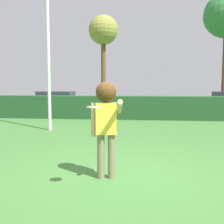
{
  "coord_description": "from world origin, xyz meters",
  "views": [
    {
      "loc": [
        0.4,
        -5.31,
        1.78
      ],
      "look_at": [
        -0.27,
        0.88,
        1.15
      ],
      "focal_mm": 45.92,
      "sensor_mm": 36.0,
      "label": 1
    }
  ],
  "objects_px": {
    "person": "(106,115)",
    "frisbee": "(93,107)",
    "lamppost": "(48,34)",
    "maple_tree": "(103,32)",
    "parked_car_green": "(56,100)"
  },
  "relations": [
    {
      "from": "person",
      "to": "maple_tree",
      "type": "xyz_separation_m",
      "value": [
        -2.61,
        18.38,
        4.7
      ]
    },
    {
      "from": "parked_car_green",
      "to": "maple_tree",
      "type": "distance_m",
      "value": 7.91
    },
    {
      "from": "frisbee",
      "to": "parked_car_green",
      "type": "bearing_deg",
      "value": 109.52
    },
    {
      "from": "frisbee",
      "to": "parked_car_green",
      "type": "height_order",
      "value": "frisbee"
    },
    {
      "from": "person",
      "to": "lamppost",
      "type": "xyz_separation_m",
      "value": [
        -2.83,
        5.25,
        2.39
      ]
    },
    {
      "from": "frisbee",
      "to": "lamppost",
      "type": "relative_size",
      "value": 0.03
    },
    {
      "from": "parked_car_green",
      "to": "maple_tree",
      "type": "bearing_deg",
      "value": 66.8
    },
    {
      "from": "parked_car_green",
      "to": "maple_tree",
      "type": "xyz_separation_m",
      "value": [
        2.35,
        5.48,
        5.21
      ]
    },
    {
      "from": "person",
      "to": "maple_tree",
      "type": "height_order",
      "value": "maple_tree"
    },
    {
      "from": "lamppost",
      "to": "maple_tree",
      "type": "relative_size",
      "value": 0.9
    },
    {
      "from": "person",
      "to": "lamppost",
      "type": "bearing_deg",
      "value": 118.37
    },
    {
      "from": "frisbee",
      "to": "lamppost",
      "type": "distance_m",
      "value": 6.98
    },
    {
      "from": "person",
      "to": "lamppost",
      "type": "relative_size",
      "value": 0.28
    },
    {
      "from": "parked_car_green",
      "to": "frisbee",
      "type": "bearing_deg",
      "value": -70.48
    },
    {
      "from": "person",
      "to": "frisbee",
      "type": "distance_m",
      "value": 0.83
    }
  ]
}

